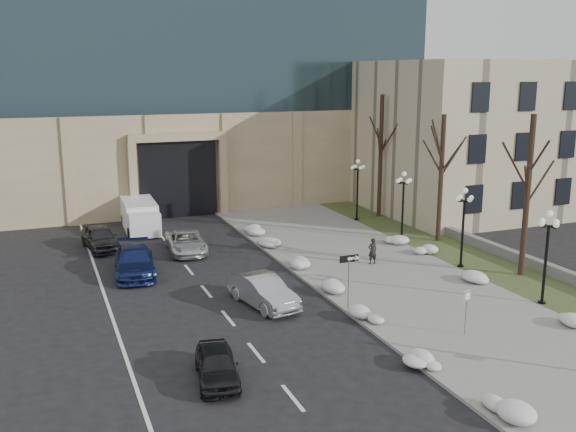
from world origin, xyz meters
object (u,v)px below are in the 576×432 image
at_px(box_truck, 140,216).
at_px(lamppost_b, 464,217).
at_px(keep_sign, 467,303).
at_px(car_e, 100,238).
at_px(lamppost_d, 358,181).
at_px(car_a, 217,365).
at_px(car_d, 186,242).
at_px(lamppost_c, 403,197).
at_px(lamppost_a, 547,245).
at_px(car_c, 135,261).
at_px(pedestrian, 372,251).
at_px(car_b, 263,291).
at_px(one_way_sign, 352,265).

distance_m(box_truck, lamppost_b, 22.90).
bearing_deg(keep_sign, car_e, 103.95).
distance_m(lamppost_b, lamppost_d, 13.00).
distance_m(car_a, car_d, 17.69).
relative_size(car_e, lamppost_c, 0.95).
distance_m(lamppost_c, lamppost_d, 6.50).
height_order(lamppost_a, lamppost_d, same).
relative_size(car_c, pedestrian, 3.41).
xyz_separation_m(car_e, lamppost_c, (19.06, -5.44, 2.31)).
bearing_deg(car_c, lamppost_b, -11.31).
height_order(car_b, car_e, car_e).
height_order(pedestrian, keep_sign, keep_sign).
relative_size(car_a, pedestrian, 2.35).
relative_size(car_a, lamppost_a, 0.77).
distance_m(car_d, lamppost_a, 21.25).
xyz_separation_m(car_d, pedestrian, (9.54, -6.88, 0.23)).
xyz_separation_m(car_c, lamppost_d, (17.81, 7.22, 2.30)).
xyz_separation_m(lamppost_b, lamppost_c, (0.00, 6.50, 0.00)).
distance_m(car_c, lamppost_b, 18.86).
height_order(car_e, lamppost_c, lamppost_c).
height_order(car_a, car_c, car_c).
bearing_deg(box_truck, car_e, -123.76).
xyz_separation_m(car_b, lamppost_b, (12.73, 1.56, 2.32)).
bearing_deg(lamppost_c, box_truck, 147.92).
xyz_separation_m(lamppost_a, lamppost_d, (0.00, 19.50, 0.00)).
bearing_deg(one_way_sign, keep_sign, -58.57).
distance_m(one_way_sign, lamppost_c, 13.66).
relative_size(car_a, one_way_sign, 1.32).
xyz_separation_m(car_c, keep_sign, (11.90, -14.10, 0.77)).
bearing_deg(lamppost_b, lamppost_d, 90.00).
relative_size(car_a, lamppost_c, 0.77).
distance_m(car_d, car_e, 5.67).
height_order(car_d, lamppost_d, lamppost_d).
relative_size(pedestrian, lamppost_a, 0.33).
distance_m(one_way_sign, keep_sign, 5.61).
bearing_deg(pedestrian, car_d, -37.95).
height_order(car_c, pedestrian, pedestrian).
relative_size(keep_sign, lamppost_b, 0.44).
bearing_deg(keep_sign, lamppost_c, 49.24).
relative_size(car_d, box_truck, 0.75).
height_order(car_e, keep_sign, keep_sign).
relative_size(car_e, lamppost_a, 0.95).
relative_size(lamppost_a, lamppost_b, 1.00).
bearing_deg(car_a, box_truck, 96.85).
bearing_deg(lamppost_a, lamppost_c, 90.00).
bearing_deg(pedestrian, lamppost_a, 115.11).
relative_size(car_b, keep_sign, 2.17).
relative_size(car_c, car_e, 1.18).
relative_size(car_a, car_b, 0.80).
relative_size(car_d, keep_sign, 2.29).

